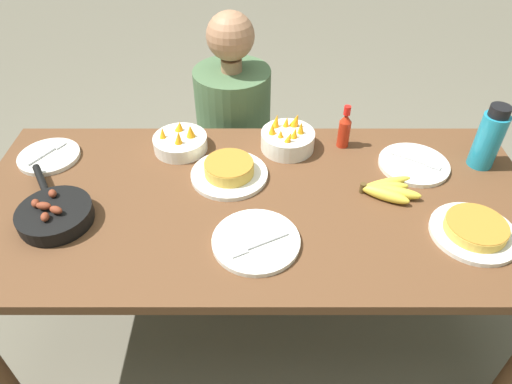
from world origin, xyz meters
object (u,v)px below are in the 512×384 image
object	(u,v)px
skillet	(55,213)
hot_sauce_bottle	(345,129)
frittata_plate_side	(475,231)
fruit_bowl_citrus	(181,142)
person_figure	(235,151)
banana_bunch	(386,190)
frittata_plate_center	(229,171)
fruit_bowl_mango	(288,139)
empty_plate_far_right	(414,165)
empty_plate_far_left	(50,156)
water_bottle	(490,139)
empty_plate_near_front	(256,241)

from	to	relation	value
skillet	hot_sauce_bottle	distance (m)	1.03
frittata_plate_side	hot_sauce_bottle	world-z (taller)	hot_sauce_bottle
fruit_bowl_citrus	person_figure	size ratio (longest dim) A/B	0.18
banana_bunch	frittata_plate_center	xyz separation A→B (m)	(-0.52, 0.09, 0.01)
fruit_bowl_mango	frittata_plate_side	bearing A→B (deg)	-40.08
skillet	empty_plate_far_right	size ratio (longest dim) A/B	1.41
frittata_plate_center	empty_plate_far_left	distance (m)	0.67
empty_plate_far_left	fruit_bowl_mango	xyz separation A→B (m)	(0.87, 0.07, 0.03)
water_bottle	person_figure	distance (m)	1.06
empty_plate_near_front	fruit_bowl_citrus	world-z (taller)	fruit_bowl_citrus
empty_plate_near_front	person_figure	bearing A→B (deg)	96.95
frittata_plate_center	fruit_bowl_citrus	world-z (taller)	fruit_bowl_citrus
fruit_bowl_mango	empty_plate_near_front	bearing A→B (deg)	-103.58
empty_plate_far_right	water_bottle	size ratio (longest dim) A/B	1.05
frittata_plate_center	person_figure	size ratio (longest dim) A/B	0.24
frittata_plate_side	person_figure	bearing A→B (deg)	133.73
banana_bunch	hot_sauce_bottle	xyz separation A→B (m)	(-0.10, 0.28, 0.05)
person_figure	empty_plate_far_left	bearing A→B (deg)	-148.40
frittata_plate_center	empty_plate_far_right	distance (m)	0.65
fruit_bowl_mango	fruit_bowl_citrus	distance (m)	0.40
empty_plate_far_right	hot_sauce_bottle	size ratio (longest dim) A/B	1.46
skillet	frittata_plate_side	size ratio (longest dim) A/B	1.35
empty_plate_far_left	hot_sauce_bottle	distance (m)	1.08
frittata_plate_center	fruit_bowl_mango	xyz separation A→B (m)	(0.21, 0.17, 0.02)
person_figure	empty_plate_near_front	bearing A→B (deg)	-83.05
banana_bunch	fruit_bowl_mango	xyz separation A→B (m)	(-0.31, 0.26, 0.02)
water_bottle	frittata_plate_side	bearing A→B (deg)	-112.86
empty_plate_near_front	fruit_bowl_mango	bearing A→B (deg)	76.42
hot_sauce_bottle	person_figure	xyz separation A→B (m)	(-0.42, 0.32, -0.33)
frittata_plate_center	fruit_bowl_citrus	bearing A→B (deg)	138.66
fruit_bowl_citrus	water_bottle	xyz separation A→B (m)	(1.08, -0.09, 0.08)
banana_bunch	person_figure	xyz separation A→B (m)	(-0.53, 0.60, -0.28)
skillet	person_figure	world-z (taller)	person_figure
skillet	fruit_bowl_citrus	size ratio (longest dim) A/B	1.76
fruit_bowl_mango	water_bottle	size ratio (longest dim) A/B	0.84
frittata_plate_center	fruit_bowl_mango	world-z (taller)	fruit_bowl_mango
frittata_plate_center	person_figure	bearing A→B (deg)	90.87
frittata_plate_center	empty_plate_far_right	size ratio (longest dim) A/B	1.08
empty_plate_near_front	empty_plate_far_right	size ratio (longest dim) A/B	1.06
empty_plate_far_right	hot_sauce_bottle	bearing A→B (deg)	151.49
frittata_plate_center	frittata_plate_side	bearing A→B (deg)	-20.55
frittata_plate_center	empty_plate_near_front	world-z (taller)	frittata_plate_center
empty_plate_near_front	fruit_bowl_citrus	distance (m)	0.55
empty_plate_far_right	person_figure	bearing A→B (deg)	145.81
frittata_plate_center	hot_sauce_bottle	world-z (taller)	hot_sauce_bottle
fruit_bowl_mango	fruit_bowl_citrus	xyz separation A→B (m)	(-0.40, -0.01, -0.01)
banana_bunch	water_bottle	bearing A→B (deg)	23.86
empty_plate_near_front	person_figure	xyz separation A→B (m)	(-0.10, 0.82, -0.27)
skillet	fruit_bowl_mango	world-z (taller)	fruit_bowl_mango
skillet	frittata_plate_side	xyz separation A→B (m)	(1.27, -0.06, -0.01)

